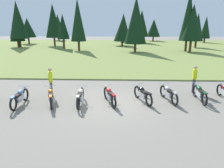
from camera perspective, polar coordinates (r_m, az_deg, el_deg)
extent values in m
plane|color=gray|center=(11.12, -0.12, -5.31)|extent=(140.00, 140.00, 0.00)
cube|color=olive|center=(37.38, 1.60, 9.65)|extent=(80.00, 44.00, 0.10)
cylinder|color=#47331E|center=(54.99, 23.93, 10.80)|extent=(0.36, 0.36, 1.08)
cone|color=black|center=(54.88, 24.29, 13.97)|extent=(2.37, 2.37, 5.04)
cylinder|color=#47331E|center=(41.66, 21.90, 10.00)|extent=(0.36, 0.36, 1.29)
cone|color=black|center=(41.52, 22.34, 14.23)|extent=(2.36, 2.36, 4.89)
cylinder|color=#47331E|center=(43.32, -15.43, 11.02)|extent=(0.36, 0.36, 1.74)
cone|color=black|center=(43.21, -15.83, 16.32)|extent=(3.09, 3.09, 6.29)
cylinder|color=#47331E|center=(43.04, -23.85, 10.20)|extent=(0.36, 0.36, 1.67)
cone|color=black|center=(42.94, -24.47, 15.68)|extent=(3.24, 3.24, 6.60)
cylinder|color=#47331E|center=(50.51, -21.80, 10.94)|extent=(0.36, 0.36, 1.51)
cone|color=black|center=(50.41, -22.13, 14.09)|extent=(3.40, 3.40, 4.06)
cylinder|color=#47331E|center=(37.87, -13.04, 10.61)|extent=(0.36, 0.36, 1.76)
cone|color=black|center=(37.75, -13.32, 15.08)|extent=(2.15, 2.15, 4.16)
cylinder|color=#47331E|center=(34.95, 19.55, 9.71)|extent=(0.36, 0.36, 1.74)
cone|color=black|center=(34.85, 20.26, 17.20)|extent=(2.35, 2.35, 7.42)
cylinder|color=#47331E|center=(49.75, 7.96, 11.84)|extent=(0.36, 0.36, 1.52)
cone|color=black|center=(49.65, 8.12, 16.08)|extent=(3.25, 3.25, 5.84)
cylinder|color=#47331E|center=(56.99, 11.18, 12.00)|extent=(0.36, 0.36, 1.18)
cone|color=black|center=(56.89, 11.34, 14.80)|extent=(3.51, 3.51, 4.40)
cylinder|color=#47331E|center=(59.30, -14.34, 11.92)|extent=(0.36, 0.36, 1.13)
cone|color=black|center=(59.20, -14.57, 15.25)|extent=(3.35, 3.35, 5.78)
cylinder|color=#47331E|center=(43.20, -24.25, 9.86)|extent=(0.36, 0.36, 1.21)
cone|color=black|center=(43.07, -24.67, 13.49)|extent=(2.64, 2.64, 4.29)
cylinder|color=#47331E|center=(32.34, 6.34, 9.75)|extent=(0.36, 0.36, 1.37)
cone|color=black|center=(32.18, 6.56, 16.91)|extent=(3.25, 3.25, 6.71)
cylinder|color=#47331E|center=(34.55, -9.04, 10.21)|extent=(0.36, 0.36, 1.58)
cone|color=black|center=(34.42, -9.34, 16.88)|extent=(2.41, 2.41, 6.46)
cylinder|color=#47331E|center=(52.15, 3.09, 12.20)|extent=(0.36, 0.36, 1.65)
cone|color=black|center=(52.06, 3.15, 15.94)|extent=(2.99, 2.99, 5.16)
cylinder|color=#47331E|center=(42.20, 2.80, 10.97)|extent=(0.36, 0.36, 1.04)
cone|color=black|center=(42.06, 2.85, 14.71)|extent=(3.41, 3.41, 4.46)
cylinder|color=#47331E|center=(34.55, 20.63, 9.56)|extent=(0.36, 0.36, 1.76)
cone|color=black|center=(34.42, 21.21, 15.37)|extent=(3.20, 3.20, 5.27)
torus|color=black|center=(12.33, -22.63, -2.70)|extent=(0.12, 0.70, 0.70)
torus|color=black|center=(11.14, -25.40, -4.94)|extent=(0.12, 0.70, 0.70)
cube|color=silver|center=(11.71, -23.97, -3.53)|extent=(0.22, 0.64, 0.28)
ellipsoid|color=#598CC6|center=(11.78, -23.77, -1.96)|extent=(0.27, 0.49, 0.22)
cube|color=black|center=(11.46, -24.54, -2.85)|extent=(0.23, 0.49, 0.10)
cube|color=#598CC6|center=(11.03, -25.61, -3.29)|extent=(0.15, 0.32, 0.06)
cylinder|color=silver|center=(12.10, -23.06, -0.55)|extent=(0.62, 0.05, 0.03)
sphere|color=silver|center=(12.24, -22.78, -0.98)|extent=(0.14, 0.14, 0.14)
cylinder|color=silver|center=(11.43, -23.88, -4.52)|extent=(0.08, 0.55, 0.07)
torus|color=black|center=(11.96, -16.41, -2.66)|extent=(0.32, 0.70, 0.70)
torus|color=black|center=(10.64, -16.35, -4.96)|extent=(0.32, 0.70, 0.70)
cube|color=silver|center=(11.28, -16.40, -3.50)|extent=(0.39, 0.67, 0.28)
ellipsoid|color=orange|center=(11.37, -16.52, -1.88)|extent=(0.40, 0.54, 0.22)
cube|color=black|center=(11.00, -16.48, -2.78)|extent=(0.36, 0.53, 0.10)
cube|color=orange|center=(10.52, -16.49, -3.22)|extent=(0.23, 0.35, 0.06)
cylinder|color=silver|center=(11.72, -16.60, -0.44)|extent=(0.60, 0.23, 0.03)
sphere|color=silver|center=(11.87, -16.55, -0.89)|extent=(0.14, 0.14, 0.14)
cylinder|color=silver|center=(11.03, -15.62, -4.43)|extent=(0.24, 0.54, 0.07)
torus|color=black|center=(11.62, -8.16, -2.70)|extent=(0.12, 0.70, 0.70)
torus|color=black|center=(10.32, -9.26, -5.15)|extent=(0.12, 0.70, 0.70)
cube|color=silver|center=(10.95, -8.69, -3.60)|extent=(0.22, 0.65, 0.28)
ellipsoid|color=beige|center=(11.03, -8.61, -1.92)|extent=(0.28, 0.49, 0.22)
cube|color=black|center=(10.67, -8.91, -2.88)|extent=(0.24, 0.49, 0.10)
cube|color=beige|center=(10.20, -9.34, -3.36)|extent=(0.15, 0.32, 0.06)
cylinder|color=silver|center=(11.38, -8.33, -0.42)|extent=(0.62, 0.05, 0.03)
sphere|color=silver|center=(11.53, -8.22, -0.87)|extent=(0.14, 0.14, 0.14)
cylinder|color=silver|center=(10.68, -8.16, -4.65)|extent=(0.09, 0.55, 0.07)
torus|color=black|center=(11.64, -1.65, -2.51)|extent=(0.33, 0.69, 0.70)
torus|color=black|center=(10.37, 0.48, -4.81)|extent=(0.33, 0.69, 0.70)
cube|color=silver|center=(10.99, -0.65, -3.35)|extent=(0.40, 0.67, 0.28)
ellipsoid|color=#AD1919|center=(11.06, -0.92, -1.69)|extent=(0.41, 0.54, 0.22)
cube|color=black|center=(10.72, -0.31, -2.60)|extent=(0.37, 0.53, 0.10)
cube|color=#AD1919|center=(10.26, 0.48, -3.04)|extent=(0.24, 0.35, 0.06)
cylinder|color=silver|center=(11.40, -1.53, -0.22)|extent=(0.59, 0.24, 0.03)
sphere|color=silver|center=(11.54, -1.69, -0.69)|extent=(0.14, 0.14, 0.14)
cylinder|color=silver|center=(10.79, 0.53, -4.27)|extent=(0.25, 0.54, 0.07)
torus|color=black|center=(11.93, 6.87, -2.17)|extent=(0.34, 0.69, 0.70)
torus|color=black|center=(10.75, 10.09, -4.32)|extent=(0.34, 0.69, 0.70)
cube|color=silver|center=(11.32, 8.40, -2.95)|extent=(0.42, 0.67, 0.28)
ellipsoid|color=black|center=(11.38, 8.05, -1.34)|extent=(0.42, 0.54, 0.22)
cube|color=black|center=(11.06, 8.97, -2.21)|extent=(0.38, 0.53, 0.10)
cube|color=black|center=(10.64, 10.17, -2.60)|extent=(0.25, 0.35, 0.06)
cylinder|color=silver|center=(11.69, 7.17, 0.07)|extent=(0.59, 0.25, 0.03)
sphere|color=silver|center=(11.83, 6.89, -0.39)|extent=(0.14, 0.14, 0.14)
cylinder|color=silver|center=(11.16, 9.72, -3.82)|extent=(0.26, 0.54, 0.07)
torus|color=black|center=(12.34, 13.78, -1.90)|extent=(0.26, 0.70, 0.70)
torus|color=black|center=(11.16, 16.77, -4.01)|extent=(0.26, 0.70, 0.70)
cube|color=silver|center=(11.73, 15.21, -2.67)|extent=(0.34, 0.67, 0.28)
ellipsoid|color=#B7B7BC|center=(11.80, 14.93, -1.12)|extent=(0.37, 0.53, 0.22)
cube|color=black|center=(11.47, 15.77, -1.97)|extent=(0.33, 0.52, 0.10)
cube|color=#B7B7BC|center=(11.05, 16.91, -2.35)|extent=(0.21, 0.34, 0.06)
cylinder|color=silver|center=(12.11, 14.13, 0.26)|extent=(0.61, 0.18, 0.03)
sphere|color=silver|center=(12.25, 13.85, -0.18)|extent=(0.14, 0.14, 0.14)
cylinder|color=silver|center=(11.57, 16.45, -3.55)|extent=(0.20, 0.55, 0.07)
torus|color=black|center=(12.96, 21.84, -1.76)|extent=(0.11, 0.70, 0.70)
torus|color=black|center=(11.71, 23.99, -3.80)|extent=(0.11, 0.70, 0.70)
cube|color=silver|center=(12.31, 22.88, -2.51)|extent=(0.21, 0.64, 0.28)
ellipsoid|color=#144C23|center=(12.40, 22.75, -1.02)|extent=(0.26, 0.48, 0.22)
cube|color=black|center=(12.05, 23.34, -1.84)|extent=(0.22, 0.48, 0.10)
cube|color=#144C23|center=(11.61, 24.18, -2.22)|extent=(0.14, 0.32, 0.06)
cylinder|color=silver|center=(12.73, 22.21, 0.30)|extent=(0.62, 0.04, 0.03)
sphere|color=silver|center=(12.87, 21.98, -0.12)|extent=(0.14, 0.14, 0.14)
cylinder|color=silver|center=(12.13, 23.92, -3.39)|extent=(0.07, 0.55, 0.07)
torus|color=black|center=(13.74, 27.38, -1.45)|extent=(0.11, 0.70, 0.70)
cylinder|color=silver|center=(13.52, 27.82, 0.49)|extent=(0.62, 0.04, 0.03)
sphere|color=silver|center=(13.66, 27.54, 0.09)|extent=(0.14, 0.14, 0.14)
cylinder|color=#2D2D38|center=(13.81, 21.39, -0.28)|extent=(0.14, 0.14, 0.88)
cylinder|color=#2D2D38|center=(13.64, 21.48, -0.49)|extent=(0.14, 0.14, 0.88)
cube|color=#D8EA19|center=(13.56, 21.74, 2.54)|extent=(0.29, 0.40, 0.56)
sphere|color=tan|center=(13.48, 21.91, 4.20)|extent=(0.22, 0.22, 0.22)
cylinder|color=#D8EA19|center=(13.78, 21.61, 2.67)|extent=(0.09, 0.09, 0.52)
cylinder|color=#D8EA19|center=(13.34, 21.85, 2.24)|extent=(0.09, 0.09, 0.52)
cylinder|color=#4C4233|center=(12.57, -16.27, -1.34)|extent=(0.14, 0.14, 0.88)
cylinder|color=#4C4233|center=(12.74, -16.27, -1.11)|extent=(0.14, 0.14, 0.88)
cube|color=#D8EA19|center=(12.47, -16.52, 1.95)|extent=(0.32, 0.41, 0.56)
sphere|color=tan|center=(12.39, -16.66, 3.74)|extent=(0.22, 0.22, 0.22)
cylinder|color=#D8EA19|center=(12.25, -16.52, 1.61)|extent=(0.09, 0.09, 0.52)
cylinder|color=#D8EA19|center=(12.70, -16.51, 2.09)|extent=(0.09, 0.09, 0.52)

